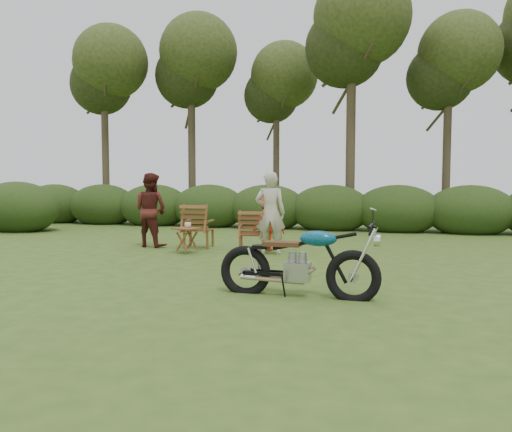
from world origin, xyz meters
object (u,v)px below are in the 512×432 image
(lawn_chair_left, at_px, (199,248))
(adult_a, at_px, (270,254))
(adult_b, at_px, (151,247))
(motorcycle, at_px, (297,296))
(lawn_chair_right, at_px, (252,252))
(child, at_px, (268,250))
(side_table, at_px, (187,241))
(cup, at_px, (188,225))

(lawn_chair_left, relative_size, adult_a, 0.57)
(lawn_chair_left, relative_size, adult_b, 0.58)
(motorcycle, relative_size, lawn_chair_right, 2.29)
(motorcycle, xyz_separation_m, child, (-1.47, 4.08, 0.00))
(adult_a, distance_m, adult_b, 2.93)
(motorcycle, xyz_separation_m, adult_a, (-1.28, 3.52, 0.00))
(lawn_chair_left, relative_size, side_table, 1.82)
(cup, distance_m, adult_b, 1.54)
(lawn_chair_right, xyz_separation_m, adult_b, (-2.45, 0.14, 0.00))
(cup, relative_size, adult_a, 0.08)
(adult_a, bearing_deg, adult_b, -16.33)
(lawn_chair_right, distance_m, lawn_chair_left, 1.36)
(motorcycle, distance_m, side_table, 4.32)
(lawn_chair_left, xyz_separation_m, adult_b, (-1.11, -0.14, 0.00))
(lawn_chair_right, distance_m, adult_a, 0.51)
(adult_a, bearing_deg, side_table, 3.75)
(motorcycle, distance_m, lawn_chair_left, 5.07)
(adult_a, xyz_separation_m, adult_b, (-2.91, 0.37, 0.00))
(lawn_chair_right, distance_m, child, 0.42)
(lawn_chair_right, relative_size, cup, 6.41)
(adult_b, relative_size, child, 1.42)
(cup, bearing_deg, adult_a, 11.20)
(lawn_chair_left, bearing_deg, motorcycle, 121.41)
(lawn_chair_left, distance_m, child, 1.60)
(lawn_chair_left, distance_m, side_table, 0.94)
(lawn_chair_left, height_order, cup, cup)
(motorcycle, height_order, adult_a, adult_a)
(motorcycle, bearing_deg, child, 110.85)
(side_table, xyz_separation_m, cup, (0.00, 0.05, 0.32))
(lawn_chair_right, bearing_deg, adult_b, -16.63)
(cup, height_order, child, cup)
(motorcycle, bearing_deg, adult_a, 110.93)
(lawn_chair_right, xyz_separation_m, adult_a, (0.46, -0.23, 0.00))
(lawn_chair_right, relative_size, adult_a, 0.52)
(cup, relative_size, adult_b, 0.08)
(adult_a, bearing_deg, lawn_chair_left, -25.05)
(side_table, xyz_separation_m, adult_a, (1.68, 0.38, -0.27))
(cup, bearing_deg, lawn_chair_left, 97.90)
(adult_b, height_order, child, adult_b)
(motorcycle, xyz_separation_m, lawn_chair_right, (-1.74, 3.75, 0.00))
(child, bearing_deg, lawn_chair_left, 14.10)
(child, bearing_deg, adult_a, 121.85)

